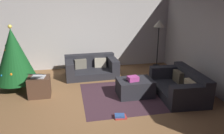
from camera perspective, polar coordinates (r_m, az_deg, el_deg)
ground_plane at (r=4.83m, az=-5.17°, el=-11.10°), size 6.40×6.40×0.00m
rear_partition at (r=7.44m, az=-8.31°, el=9.61°), size 6.40×0.12×2.60m
couch_left at (r=6.81m, az=-5.56°, el=-0.10°), size 1.61×1.03×0.62m
couch_right at (r=5.64m, az=17.71°, el=-4.70°), size 1.05×1.70×0.64m
ottoman at (r=5.41m, az=6.06°, el=-5.40°), size 0.86×0.62×0.42m
gift_box at (r=5.23m, az=5.56°, el=-3.08°), size 0.28×0.23×0.12m
tv_remote at (r=5.30m, az=4.19°, el=-3.31°), size 0.10×0.17×0.02m
christmas_tree at (r=6.12m, az=-24.48°, el=2.77°), size 1.07×1.07×1.71m
side_table at (r=5.62m, az=-18.62°, el=-4.95°), size 0.52×0.44×0.49m
laptop at (r=5.46m, az=-19.13°, el=-2.25°), size 0.39×0.47×0.19m
book_stack at (r=4.50m, az=2.14°, el=-12.88°), size 0.25×0.20×0.07m
corner_lamp at (r=7.65m, az=12.32°, el=10.27°), size 0.36×0.36×1.63m
area_rug at (r=5.49m, az=5.99°, el=-7.37°), size 2.60×2.00×0.01m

